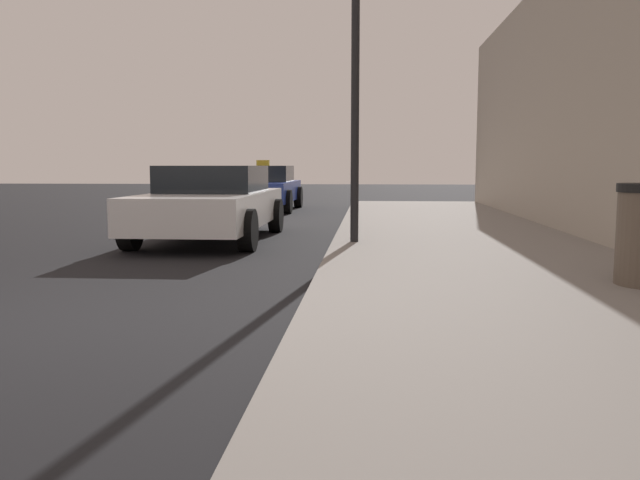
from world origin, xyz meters
name	(u,v)px	position (x,y,z in m)	size (l,w,h in m)	color
ground_plane	(37,331)	(0.00, 0.00, 0.00)	(80.00, 80.00, 0.00)	black
sidewalk	(568,331)	(4.00, 0.00, 0.07)	(4.00, 32.00, 0.15)	gray
street_lamp	(356,27)	(2.33, 4.85, 3.24)	(0.36, 0.36, 4.54)	black
car_white	(212,202)	(-0.14, 6.19, 0.65)	(2.01, 4.48, 1.27)	white
car_blue	(262,188)	(-0.52, 13.70, 0.65)	(2.01, 4.10, 1.43)	#233899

